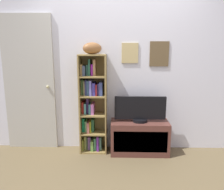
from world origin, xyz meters
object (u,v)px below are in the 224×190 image
(football, at_px, (92,48))
(television, at_px, (140,109))
(bookshelf, at_px, (92,106))
(tv_stand, at_px, (139,137))
(door, at_px, (29,84))

(football, height_order, television, football)
(football, bearing_deg, bookshelf, 125.73)
(football, xyz_separation_m, tv_stand, (0.70, -0.05, -1.33))
(television, bearing_deg, door, 174.39)
(bookshelf, xyz_separation_m, television, (0.72, -0.08, -0.03))
(bookshelf, xyz_separation_m, door, (-0.98, 0.09, 0.32))
(bookshelf, relative_size, door, 0.72)
(football, relative_size, door, 0.14)
(bookshelf, height_order, television, bookshelf)
(television, bearing_deg, tv_stand, -90.00)
(door, bearing_deg, bookshelf, -5.13)
(bookshelf, bearing_deg, football, -54.27)
(tv_stand, distance_m, door, 1.88)
(tv_stand, xyz_separation_m, door, (-1.70, 0.17, 0.79))
(football, bearing_deg, tv_stand, -4.09)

